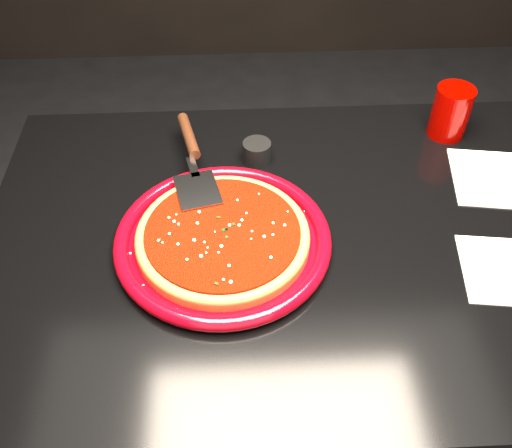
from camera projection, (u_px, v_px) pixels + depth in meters
The scene contains 13 objects.
floor at pixel (293, 421), 1.58m from camera, with size 4.00×4.00×0.01m, color black.
table at pixel (300, 346), 1.30m from camera, with size 1.20×0.80×0.75m, color black.
plate at pixel (223, 240), 1.00m from camera, with size 0.38×0.38×0.03m, color maroon.
pizza_crust at pixel (223, 238), 1.00m from camera, with size 0.31×0.31×0.02m, color brown.
pizza_crust_rim at pixel (223, 235), 1.00m from camera, with size 0.31×0.31×0.02m, color brown.
pizza_sauce at pixel (223, 233), 0.99m from camera, with size 0.27×0.27×0.01m, color #701405.
parmesan_dusting at pixel (222, 230), 0.99m from camera, with size 0.26×0.26×0.01m, color beige, non-canonical shape.
basil_flecks at pixel (222, 230), 0.99m from camera, with size 0.24×0.24×0.00m, color black, non-canonical shape.
pizza_server at pixel (194, 159), 1.11m from camera, with size 0.09×0.33×0.02m, color #B1B3B8, non-canonical shape.
cup at pixel (451, 112), 1.20m from camera, with size 0.08×0.08×0.11m, color #830200.
napkin_a at pixel (507, 271), 0.97m from camera, with size 0.15×0.15×0.00m, color silver.
napkin_b at pixel (493, 178), 1.14m from camera, with size 0.16×0.17×0.00m, color silver.
ramekin at pixel (257, 152), 1.16m from camera, with size 0.06×0.06×0.04m, color black.
Camera 1 is at (-0.14, -0.70, 1.50)m, focal length 40.00 mm.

